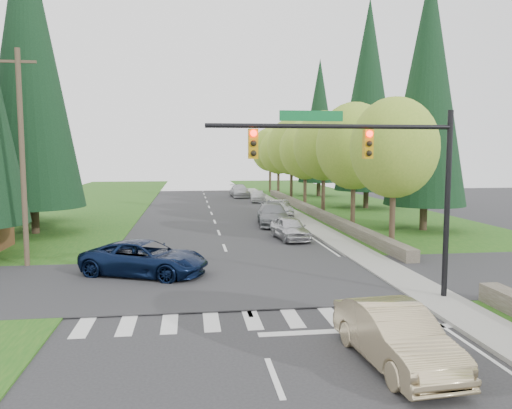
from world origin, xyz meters
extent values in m
plane|color=#28282B|center=(0.00, 0.00, 0.00)|extent=(120.00, 120.00, 0.00)
cube|color=#1A5115|center=(13.00, 20.00, 0.03)|extent=(14.00, 110.00, 0.06)
cube|color=#1A5115|center=(-13.00, 20.00, 0.03)|extent=(14.00, 110.00, 0.06)
cube|color=#28282B|center=(0.00, 8.00, 0.00)|extent=(120.00, 8.00, 0.10)
cube|color=gray|center=(6.90, 22.00, 0.07)|extent=(1.80, 80.00, 0.13)
cube|color=gray|center=(6.05, 22.00, 0.07)|extent=(0.20, 80.00, 0.13)
cube|color=#4C4438|center=(8.60, 30.00, 0.35)|extent=(0.70, 40.00, 0.70)
cylinder|color=black|center=(7.20, 4.50, 3.40)|extent=(0.20, 0.20, 6.80)
cylinder|color=black|center=(2.90, 4.50, 6.20)|extent=(8.60, 0.16, 0.16)
cube|color=#0C662D|center=(2.20, 4.55, 6.55)|extent=(2.20, 0.04, 0.35)
cube|color=#BF8C0C|center=(4.20, 4.50, 5.60)|extent=(0.32, 0.24, 1.00)
sphere|color=#FF0C05|center=(4.20, 4.36, 5.95)|extent=(0.22, 0.22, 0.22)
cube|color=#BF8C0C|center=(0.20, 4.50, 5.60)|extent=(0.32, 0.24, 1.00)
sphere|color=#FF0C05|center=(0.20, 4.36, 5.95)|extent=(0.22, 0.22, 0.22)
cylinder|color=#473828|center=(-9.50, 12.00, 5.00)|extent=(0.24, 0.24, 10.00)
cube|color=#473828|center=(-9.50, 12.00, 9.40)|extent=(1.60, 0.10, 0.12)
cylinder|color=#38281C|center=(9.20, 14.00, 2.38)|extent=(0.32, 0.32, 4.76)
ellipsoid|color=olive|center=(9.20, 14.00, 5.61)|extent=(4.80, 4.80, 5.52)
cylinder|color=#38281C|center=(9.30, 21.00, 2.46)|extent=(0.32, 0.32, 4.93)
ellipsoid|color=olive|center=(9.30, 21.00, 5.81)|extent=(5.20, 5.20, 5.98)
cylinder|color=#38281C|center=(9.10, 28.00, 2.52)|extent=(0.32, 0.32, 5.04)
ellipsoid|color=olive|center=(9.10, 28.00, 5.94)|extent=(5.00, 5.00, 5.75)
cylinder|color=#38281C|center=(9.20, 35.00, 2.41)|extent=(0.32, 0.32, 4.82)
ellipsoid|color=olive|center=(9.20, 35.00, 5.68)|extent=(5.00, 5.00, 5.75)
cylinder|color=#38281C|center=(9.30, 42.00, 2.58)|extent=(0.32, 0.32, 5.15)
ellipsoid|color=olive|center=(9.30, 42.00, 6.07)|extent=(5.40, 5.40, 6.21)
cylinder|color=#38281C|center=(9.10, 49.00, 2.35)|extent=(0.32, 0.32, 4.70)
ellipsoid|color=olive|center=(9.10, 49.00, 5.54)|extent=(4.80, 4.80, 5.52)
cylinder|color=#38281C|center=(9.20, 56.00, 2.49)|extent=(0.32, 0.32, 4.98)
ellipsoid|color=olive|center=(9.20, 56.00, 5.87)|extent=(5.20, 5.20, 5.98)
cylinder|color=#38281C|center=(-12.00, 22.00, 1.00)|extent=(0.50, 0.50, 2.00)
cone|color=black|center=(-12.00, 22.00, 11.30)|extent=(6.46, 6.46, 19.00)
cylinder|color=#38281C|center=(-14.00, 28.00, 1.00)|extent=(0.50, 0.50, 2.00)
cone|color=black|center=(-14.00, 28.00, 10.30)|extent=(5.78, 5.78, 17.00)
cylinder|color=#38281C|center=(14.00, 20.00, 1.00)|extent=(0.50, 0.50, 2.00)
cone|color=black|center=(14.00, 20.00, 9.80)|extent=(5.44, 5.44, 16.00)
cylinder|color=#38281C|center=(15.00, 34.00, 1.00)|extent=(0.50, 0.50, 2.00)
cone|color=black|center=(15.00, 34.00, 10.80)|extent=(6.12, 6.12, 18.00)
cylinder|color=#38281C|center=(14.00, 48.00, 1.00)|extent=(0.50, 0.50, 2.00)
cone|color=black|center=(14.00, 48.00, 9.30)|extent=(5.10, 5.10, 15.00)
imported|color=beige|center=(3.12, -0.66, 0.75)|extent=(1.96, 4.65, 1.49)
imported|color=#0A1634|center=(-3.87, 9.56, 0.76)|extent=(6.03, 4.48, 1.52)
imported|color=#BABABF|center=(4.20, 17.73, 0.71)|extent=(2.11, 4.31, 1.41)
imported|color=gray|center=(4.20, 24.03, 0.79)|extent=(2.70, 5.63, 1.58)
imported|color=#ACACB1|center=(5.60, 29.00, 0.70)|extent=(1.73, 4.30, 1.39)
imported|color=white|center=(5.60, 42.05, 0.67)|extent=(2.02, 4.07, 1.33)
imported|color=#ACADB1|center=(4.20, 48.45, 0.74)|extent=(2.32, 5.17, 1.47)
camera|label=1|loc=(-1.94, -12.14, 5.26)|focal=35.00mm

